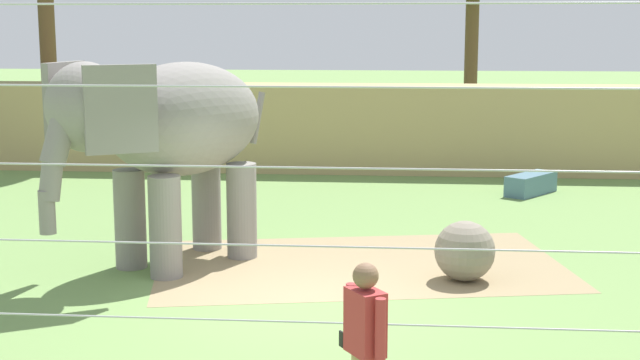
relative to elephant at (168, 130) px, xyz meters
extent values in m
plane|color=#6B8E4C|center=(2.16, -1.77, -2.07)|extent=(120.00, 120.00, 0.00)
cube|color=#937F5B|center=(2.84, 0.33, -2.07)|extent=(6.69, 4.73, 0.01)
cube|color=tan|center=(2.16, 9.44, -1.01)|extent=(36.00, 1.80, 2.11)
cylinder|color=gray|center=(0.07, -0.59, -1.33)|extent=(0.47, 0.47, 1.49)
cylinder|color=gray|center=(-0.59, -0.11, -1.33)|extent=(0.47, 0.47, 1.49)
cylinder|color=gray|center=(0.97, 0.64, -1.33)|extent=(0.47, 0.47, 1.49)
cylinder|color=gray|center=(0.31, 1.12, -1.33)|extent=(0.47, 0.47, 1.49)
ellipsoid|color=gray|center=(0.19, 0.26, 0.14)|extent=(2.83, 3.11, 1.70)
ellipsoid|color=gray|center=(-0.83, -1.14, 0.44)|extent=(1.57, 1.54, 1.23)
cube|color=gray|center=(-0.25, -1.43, 0.44)|extent=(0.89, 0.56, 1.17)
cube|color=gray|center=(-1.28, -0.68, 0.44)|extent=(0.29, 0.96, 1.17)
cylinder|color=gray|center=(-1.10, -1.51, 0.00)|extent=(0.58, 0.62, 0.67)
cylinder|color=gray|center=(-1.18, -1.61, -0.47)|extent=(0.45, 0.47, 0.62)
cylinder|color=gray|center=(-1.23, -1.68, -0.91)|extent=(0.30, 0.30, 0.59)
cylinder|color=gray|center=(1.10, 1.51, 0.04)|extent=(0.28, 0.32, 0.85)
sphere|color=gray|center=(4.36, -0.40, -1.64)|extent=(0.86, 0.86, 0.86)
cylinder|color=#B7B7BC|center=(2.16, -4.52, -1.36)|extent=(8.67, 0.02, 0.02)
cylinder|color=#B7B7BC|center=(2.16, -4.52, -0.58)|extent=(8.67, 0.02, 0.02)
cylinder|color=#B7B7BC|center=(2.16, -4.52, 0.19)|extent=(8.67, 0.02, 0.02)
cylinder|color=#B7B7BC|center=(2.16, -4.52, 0.97)|extent=(8.67, 0.02, 0.02)
cylinder|color=#B7B7BC|center=(2.16, -4.52, 1.74)|extent=(8.67, 0.02, 0.02)
cube|color=#B23333|center=(3.14, -5.78, -0.91)|extent=(0.38, 0.42, 0.56)
sphere|color=#846047|center=(3.14, -5.78, -0.51)|extent=(0.22, 0.22, 0.22)
cylinder|color=#B23333|center=(3.27, -5.98, -0.91)|extent=(0.12, 0.12, 0.54)
cylinder|color=#B23333|center=(3.01, -5.58, -0.91)|extent=(0.12, 0.12, 0.54)
cube|color=black|center=(2.93, -5.60, -1.13)|extent=(0.05, 0.07, 0.14)
cube|color=slate|center=(6.25, 6.44, -1.85)|extent=(1.25, 1.42, 0.44)
cylinder|color=brown|center=(-6.29, 11.48, 1.11)|extent=(0.44, 0.44, 6.37)
cylinder|color=brown|center=(5.73, 17.25, 0.33)|extent=(0.44, 0.44, 4.81)
camera|label=1|loc=(3.39, -13.07, 1.56)|focal=50.96mm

